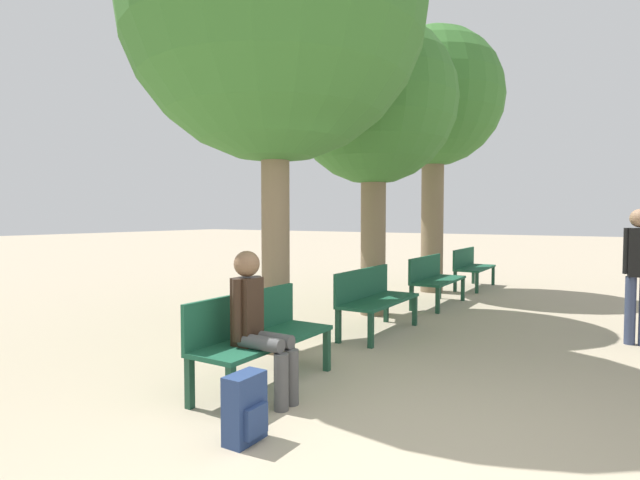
# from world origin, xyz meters

# --- Properties ---
(ground_plane) EXTENTS (80.00, 80.00, 0.00)m
(ground_plane) POSITION_xyz_m (0.00, 0.00, 0.00)
(ground_plane) COLOR tan
(bench_row_0) EXTENTS (0.53, 1.52, 0.85)m
(bench_row_0) POSITION_xyz_m (-1.67, 0.54, 0.50)
(bench_row_0) COLOR #195138
(bench_row_0) RESTS_ON ground_plane
(bench_row_1) EXTENTS (0.53, 1.52, 0.85)m
(bench_row_1) POSITION_xyz_m (-1.67, 2.98, 0.50)
(bench_row_1) COLOR #195138
(bench_row_1) RESTS_ON ground_plane
(bench_row_2) EXTENTS (0.53, 1.52, 0.85)m
(bench_row_2) POSITION_xyz_m (-1.67, 5.42, 0.50)
(bench_row_2) COLOR #195138
(bench_row_2) RESTS_ON ground_plane
(bench_row_3) EXTENTS (0.53, 1.52, 0.85)m
(bench_row_3) POSITION_xyz_m (-1.67, 7.86, 0.50)
(bench_row_3) COLOR #195138
(bench_row_3) RESTS_ON ground_plane
(tree_row_0) EXTENTS (3.41, 3.41, 5.57)m
(tree_row_0) POSITION_xyz_m (-2.22, 1.56, 3.85)
(tree_row_0) COLOR #7A664C
(tree_row_0) RESTS_ON ground_plane
(tree_row_1) EXTENTS (2.58, 2.58, 4.64)m
(tree_row_1) POSITION_xyz_m (-2.22, 4.12, 3.30)
(tree_row_1) COLOR #7A664C
(tree_row_1) RESTS_ON ground_plane
(tree_row_2) EXTENTS (2.78, 2.78, 5.36)m
(tree_row_2) POSITION_xyz_m (-2.22, 6.92, 3.90)
(tree_row_2) COLOR #7A664C
(tree_row_2) RESTS_ON ground_plane
(person_seated) EXTENTS (0.58, 0.33, 1.27)m
(person_seated) POSITION_xyz_m (-1.43, 0.26, 0.68)
(person_seated) COLOR #4C4C4C
(person_seated) RESTS_ON ground_plane
(backpack) EXTENTS (0.20, 0.30, 0.48)m
(backpack) POSITION_xyz_m (-1.02, -0.40, 0.23)
(backpack) COLOR navy
(backpack) RESTS_ON ground_plane
(pedestrian_near) EXTENTS (0.33, 0.22, 1.65)m
(pedestrian_near) POSITION_xyz_m (1.32, 4.08, 0.94)
(pedestrian_near) COLOR #384260
(pedestrian_near) RESTS_ON ground_plane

